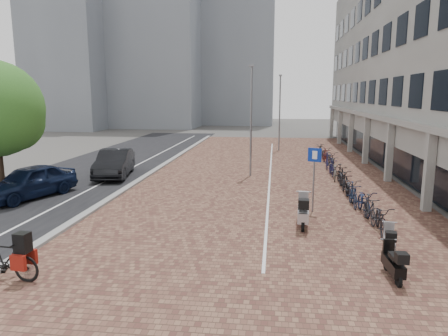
% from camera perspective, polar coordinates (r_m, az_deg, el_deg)
% --- Properties ---
extents(ground, '(140.00, 140.00, 0.00)m').
position_cam_1_polar(ground, '(14.57, -2.95, -9.23)').
color(ground, '#474442').
rests_on(ground, ground).
extents(plaza_brick, '(14.50, 42.00, 0.04)m').
position_cam_1_polar(plaza_brick, '(25.98, 6.02, -0.56)').
color(plaza_brick, brown).
rests_on(plaza_brick, ground).
extents(street_asphalt, '(8.00, 50.00, 0.03)m').
position_cam_1_polar(street_asphalt, '(28.38, -16.78, -0.04)').
color(street_asphalt, black).
rests_on(street_asphalt, ground).
extents(curb, '(0.35, 42.00, 0.14)m').
position_cam_1_polar(curb, '(27.03, -9.20, -0.09)').
color(curb, gray).
rests_on(curb, ground).
extents(lane_line, '(0.12, 44.00, 0.00)m').
position_cam_1_polar(lane_line, '(27.63, -12.98, -0.10)').
color(lane_line, white).
rests_on(lane_line, street_asphalt).
extents(parking_line, '(0.10, 30.00, 0.00)m').
position_cam_1_polar(parking_line, '(25.97, 6.46, -0.52)').
color(parking_line, white).
rests_on(parking_line, plaza_brick).
extents(office_building, '(8.40, 40.00, 15.00)m').
position_cam_1_polar(office_building, '(31.55, 27.65, 15.65)').
color(office_building, '#9D9D98').
rests_on(office_building, ground).
extents(bg_towers, '(33.00, 23.00, 32.00)m').
position_cam_1_polar(bg_towers, '(65.31, -8.28, 18.16)').
color(bg_towers, gray).
rests_on(bg_towers, ground).
extents(car_navy, '(3.31, 4.95, 1.57)m').
position_cam_1_polar(car_navy, '(21.39, -25.49, -1.74)').
color(car_navy, black).
rests_on(car_navy, ground).
extents(car_dark, '(2.60, 5.13, 1.61)m').
position_cam_1_polar(car_dark, '(25.22, -15.02, 0.65)').
color(car_dark, black).
rests_on(car_dark, ground).
extents(hero_bike, '(1.96, 0.72, 1.36)m').
position_cam_1_polar(hero_bike, '(12.38, -28.11, -11.11)').
color(hero_bike, black).
rests_on(hero_bike, ground).
extents(shoes, '(0.46, 0.42, 0.09)m').
position_cam_1_polar(shoes, '(13.15, -28.71, -12.51)').
color(shoes, black).
rests_on(shoes, ground).
extents(scooter_front, '(0.67, 1.82, 1.23)m').
position_cam_1_polar(scooter_front, '(15.48, 10.97, -5.85)').
color(scooter_front, '#B9B9BF').
rests_on(scooter_front, ground).
extents(scooter_mid, '(0.49, 1.41, 0.96)m').
position_cam_1_polar(scooter_mid, '(11.98, 22.55, -12.00)').
color(scooter_mid, black).
rests_on(scooter_mid, ground).
extents(scooter_back, '(0.73, 1.48, 0.97)m').
position_cam_1_polar(scooter_back, '(13.48, 22.05, -9.45)').
color(scooter_back, '#ADADB2').
rests_on(scooter_back, ground).
extents(parking_sign, '(0.53, 0.27, 2.70)m').
position_cam_1_polar(parking_sign, '(17.16, 12.45, -0.11)').
color(parking_sign, slate).
rests_on(parking_sign, ground).
extents(lamp_near, '(0.12, 0.12, 6.48)m').
position_cam_1_polar(lamp_near, '(24.19, 3.78, 6.39)').
color(lamp_near, slate).
rests_on(lamp_near, ground).
extents(lamp_far, '(0.12, 0.12, 6.43)m').
position_cam_1_polar(lamp_far, '(35.76, 7.75, 7.52)').
color(lamp_far, slate).
rests_on(lamp_far, ground).
extents(bike_row, '(1.25, 20.45, 1.05)m').
position_cam_1_polar(bike_row, '(24.38, 15.52, -0.37)').
color(bike_row, black).
rests_on(bike_row, ground).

